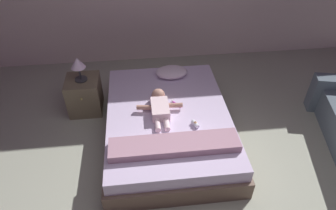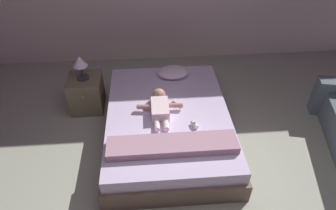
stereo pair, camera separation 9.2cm
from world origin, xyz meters
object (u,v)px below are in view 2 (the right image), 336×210
toothbrush (176,104)px  baby_bottle (194,125)px  pillow (173,72)px  nightstand (87,93)px  baby (160,106)px  lamp (80,63)px  bed (168,124)px

toothbrush → baby_bottle: bearing=-68.5°
toothbrush → pillow: bearing=88.4°
toothbrush → nightstand: (-1.17, 0.51, -0.15)m
baby → nightstand: baby is taller
pillow → lamp: lamp is taller
bed → baby_bottle: (0.27, -0.28, 0.23)m
bed → lamp: bearing=148.7°
pillow → nightstand: (-1.18, -0.08, -0.22)m
nightstand → pillow: bearing=4.0°
bed → lamp: 1.34m
bed → baby: 0.28m
toothbrush → lamp: 1.31m
baby_bottle → pillow: bearing=98.1°
baby_bottle → lamp: bearing=145.3°
baby → toothbrush: (0.21, 0.09, -0.06)m
toothbrush → baby_bottle: 0.43m
baby → bed: bearing=-22.0°
bed → toothbrush: size_ratio=13.87×
pillow → baby_bottle: pillow is taller
baby_bottle → nightstand: bearing=145.3°
toothbrush → nightstand: size_ratio=0.30×
baby → lamp: size_ratio=1.96×
baby → toothbrush: baby is taller
baby → toothbrush: size_ratio=4.37×
bed → pillow: (0.13, 0.72, 0.27)m
baby_bottle → bed: bearing=134.6°
lamp → baby_bottle: bearing=-34.7°
lamp → baby_bottle: 1.64m
bed → nightstand: size_ratio=4.15×
bed → baby_bottle: baby_bottle is taller
nightstand → baby_bottle: bearing=-34.7°
baby → baby_bottle: baby is taller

